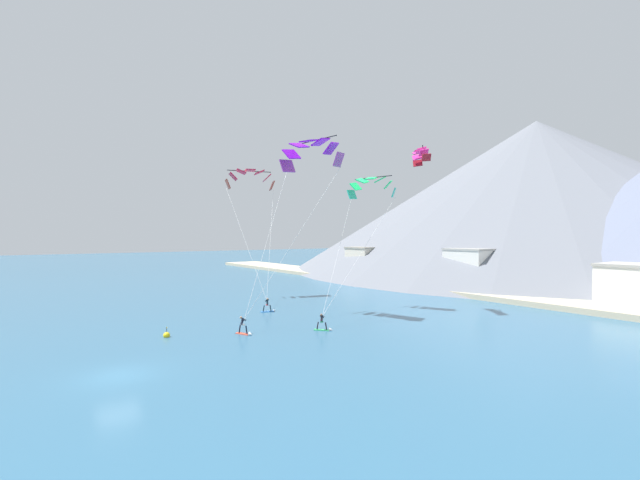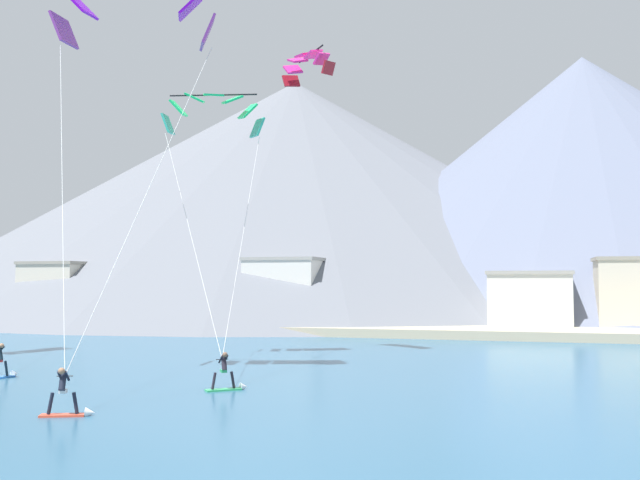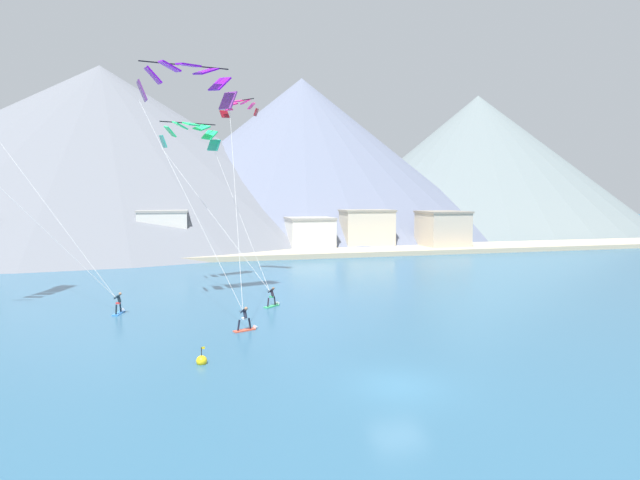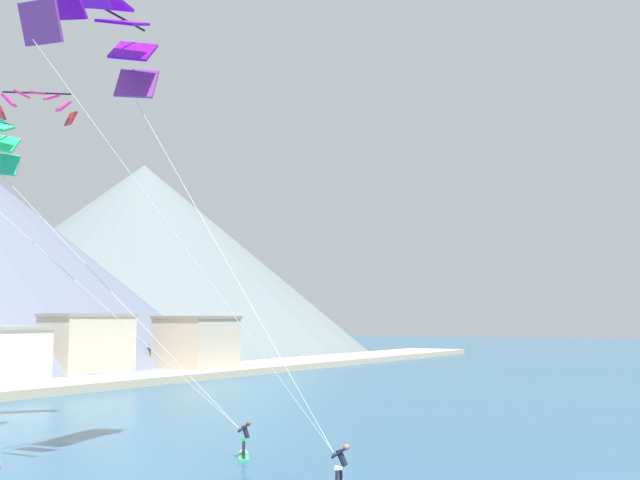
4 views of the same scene
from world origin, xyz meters
name	(u,v)px [view 2 (image 2 of 4)]	position (x,y,z in m)	size (l,w,h in m)	color
kitesurfer_near_lead	(229,379)	(-2.82, 17.81, 0.44)	(1.58, 1.43, 1.64)	#33B266
kitesurfer_near_trail	(70,401)	(-5.59, 11.20, 0.48)	(1.76, 1.02, 1.69)	#E54C33
kitesurfer_mid_center	(3,368)	(-14.20, 18.35, 0.46)	(0.81, 1.79, 1.67)	#337FDB
parafoil_kite_near_lead	(213,110)	(-8.79, 29.04, 14.52)	(8.56, 13.37, 14.40)	#32BC9B
parafoil_kite_near_trail	(135,5)	(-8.96, 20.47, 17.61)	(7.68, 11.43, 17.65)	#803490
parafoil_kite_distant_high_outer	(307,63)	(-3.90, 31.96, 17.77)	(3.93, 3.15, 1.82)	maroon
shoreline_strip	(417,330)	(0.00, 50.39, 0.35)	(180.00, 10.00, 0.70)	#BCAD8E
shore_building_promenade_mid	(529,302)	(9.08, 55.35, 2.65)	(7.10, 6.87, 5.29)	silver
shore_building_quay_east	(284,293)	(-12.81, 53.54, 3.32)	(6.94, 4.74, 6.61)	silver
shore_building_quay_west	(62,293)	(-36.08, 52.63, 3.19)	(6.39, 6.51, 6.35)	beige
mountain_peak_west_ridge	(295,194)	(-27.98, 103.09, 18.91)	(123.48, 123.48, 37.83)	slate
mountain_peak_central_summit	(585,184)	(16.93, 96.00, 18.02)	(89.13, 89.13, 36.03)	slate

